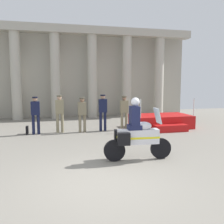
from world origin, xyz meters
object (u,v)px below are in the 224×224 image
(reviewing_stand, at_px, (161,122))
(officer_in_row_3, at_px, (103,110))
(officer_in_row_4, at_px, (124,110))
(officer_in_row_1, at_px, (60,111))
(officer_in_row_2, at_px, (82,112))
(briefcase_on_ground, at_px, (27,130))
(officer_in_row_0, at_px, (35,112))
(motorcycle_with_rider, at_px, (136,134))

(reviewing_stand, xyz_separation_m, officer_in_row_3, (-3.11, -0.10, 0.72))
(officer_in_row_4, bearing_deg, officer_in_row_1, -1.98)
(reviewing_stand, bearing_deg, officer_in_row_2, -177.01)
(officer_in_row_4, height_order, briefcase_on_ground, officer_in_row_4)
(briefcase_on_ground, bearing_deg, officer_in_row_4, -0.76)
(officer_in_row_0, relative_size, briefcase_on_ground, 4.74)
(officer_in_row_3, distance_m, briefcase_on_ground, 3.62)
(officer_in_row_3, relative_size, officer_in_row_4, 1.05)
(officer_in_row_1, height_order, officer_in_row_4, officer_in_row_1)
(motorcycle_with_rider, bearing_deg, reviewing_stand, 61.47)
(officer_in_row_2, height_order, motorcycle_with_rider, motorcycle_with_rider)
(reviewing_stand, distance_m, motorcycle_with_rider, 5.67)
(officer_in_row_0, height_order, officer_in_row_3, officer_in_row_3)
(officer_in_row_1, relative_size, briefcase_on_ground, 4.86)
(officer_in_row_1, bearing_deg, officer_in_row_4, 178.02)
(officer_in_row_3, xyz_separation_m, officer_in_row_4, (1.07, -0.01, -0.05))
(officer_in_row_3, height_order, motorcycle_with_rider, motorcycle_with_rider)
(motorcycle_with_rider, bearing_deg, briefcase_on_ground, 131.21)
(officer_in_row_4, distance_m, motorcycle_with_rider, 4.76)
(officer_in_row_3, relative_size, briefcase_on_ground, 4.89)
(reviewing_stand, bearing_deg, officer_in_row_0, -178.15)
(officer_in_row_2, relative_size, officer_in_row_4, 0.98)
(reviewing_stand, xyz_separation_m, briefcase_on_ground, (-6.62, -0.05, -0.14))
(officer_in_row_4, bearing_deg, officer_in_row_0, 0.60)
(officer_in_row_3, bearing_deg, officer_in_row_1, -2.39)
(officer_in_row_1, bearing_deg, officer_in_row_2, 169.61)
(officer_in_row_4, bearing_deg, motorcycle_with_rider, 77.36)
(officer_in_row_1, bearing_deg, briefcase_on_ground, -0.13)
(officer_in_row_0, xyz_separation_m, officer_in_row_4, (4.18, 0.09, -0.02))
(officer_in_row_2, distance_m, motorcycle_with_rider, 4.68)
(officer_in_row_0, height_order, officer_in_row_1, officer_in_row_1)
(officer_in_row_0, distance_m, officer_in_row_2, 2.10)
(reviewing_stand, distance_m, officer_in_row_1, 5.20)
(officer_in_row_4, relative_size, briefcase_on_ground, 4.65)
(reviewing_stand, relative_size, officer_in_row_4, 1.78)
(officer_in_row_1, distance_m, officer_in_row_3, 2.04)
(reviewing_stand, xyz_separation_m, motorcycle_with_rider, (-3.03, -4.77, 0.48))
(reviewing_stand, xyz_separation_m, officer_in_row_4, (-2.04, -0.11, 0.67))
(officer_in_row_2, bearing_deg, briefcase_on_ground, -4.39)
(officer_in_row_0, bearing_deg, officer_in_row_1, -171.94)
(officer_in_row_2, xyz_separation_m, briefcase_on_ground, (-2.50, 0.16, -0.79))
(officer_in_row_3, height_order, briefcase_on_ground, officer_in_row_3)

